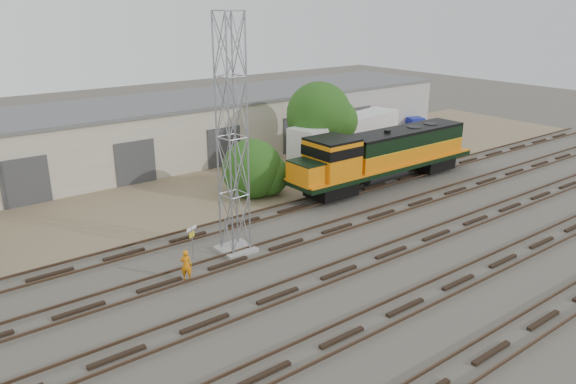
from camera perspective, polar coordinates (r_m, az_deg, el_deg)
ground at (r=34.22m, az=6.70°, el=-4.55°), size 140.00×140.00×0.00m
dirt_strip at (r=45.41m, az=-6.61°, el=1.39°), size 80.00×16.00×0.02m
tracks at (r=32.32m, az=10.43°, el=-6.05°), size 80.00×20.40×0.28m
warehouse at (r=51.54m, az=-11.36°, el=6.28°), size 58.40×10.40×5.30m
locomotive at (r=43.44m, az=9.66°, el=3.73°), size 17.46×3.06×4.20m
signal_tower at (r=30.24m, az=-5.68°, el=5.11°), size 1.93×1.93×13.07m
sign_post at (r=31.07m, az=-9.74°, el=-4.45°), size 0.75×0.35×1.96m
worker at (r=29.12m, az=-10.31°, el=-7.30°), size 0.71×0.69×1.65m
semi_trailer at (r=49.49m, az=6.17°, el=5.85°), size 13.19×5.02×3.98m
dumpster_blue at (r=63.37m, az=12.78°, el=6.71°), size 2.01×1.95×1.50m
dumpster_red at (r=59.95m, az=10.31°, el=6.16°), size 1.93×1.88×1.40m
tree_mid at (r=40.83m, az=-3.25°, el=2.18°), size 4.65×4.43×4.43m
tree_east at (r=47.07m, az=3.58°, el=7.69°), size 5.69×5.42×7.32m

